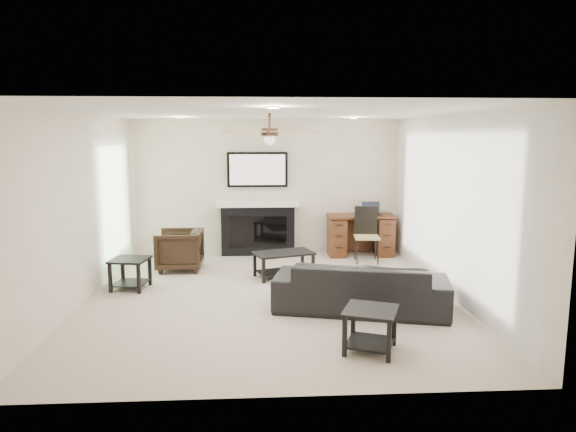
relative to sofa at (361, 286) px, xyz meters
name	(u,v)px	position (x,y,z in m)	size (l,w,h in m)	color
room_shell	(284,175)	(-0.95, 0.68, 1.37)	(5.50, 5.54, 2.52)	beige
sofa	(361,286)	(0.00, 0.00, 0.00)	(2.17, 0.85, 0.63)	black
armchair	(180,250)	(-2.60, 2.15, 0.02)	(0.71, 0.74, 0.67)	black
coffee_table	(284,265)	(-0.90, 1.60, -0.12)	(0.90, 0.50, 0.40)	black
end_table_near	(370,330)	(-0.15, -1.25, -0.09)	(0.52, 0.52, 0.45)	black
end_table_left	(130,274)	(-3.15, 1.10, -0.09)	(0.50, 0.50, 0.45)	black
fireplace_unit	(258,204)	(-1.30, 3.18, 0.64)	(1.52, 0.34, 1.91)	black
desk	(360,235)	(0.59, 3.01, 0.06)	(1.22, 0.56, 0.76)	#421C10
desk_chair	(367,235)	(0.59, 2.46, 0.17)	(0.42, 0.44, 0.97)	black
laptop	(372,209)	(0.79, 2.99, 0.56)	(0.33, 0.24, 0.23)	black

